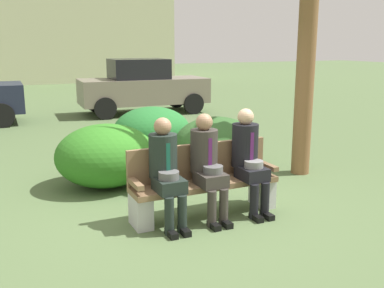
% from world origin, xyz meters
% --- Properties ---
extents(ground_plane, '(80.00, 80.00, 0.00)m').
position_xyz_m(ground_plane, '(0.00, 0.00, 0.00)').
color(ground_plane, '#536A40').
extents(park_bench, '(1.91, 0.44, 0.90)m').
position_xyz_m(park_bench, '(0.12, -0.21, 0.42)').
color(park_bench, brown).
rests_on(park_bench, ground).
extents(seated_man_left, '(0.34, 0.72, 1.30)m').
position_xyz_m(seated_man_left, '(-0.44, -0.34, 0.72)').
color(seated_man_left, '#1E2823').
rests_on(seated_man_left, ground).
extents(seated_man_middle, '(0.34, 0.72, 1.31)m').
position_xyz_m(seated_man_middle, '(0.11, -0.34, 0.73)').
color(seated_man_middle, '#38332D').
rests_on(seated_man_middle, ground).
extents(seated_man_right, '(0.34, 0.72, 1.33)m').
position_xyz_m(seated_man_right, '(0.70, -0.34, 0.74)').
color(seated_man_right, black).
rests_on(seated_man_right, ground).
extents(shrub_near_bench, '(1.46, 1.34, 0.91)m').
position_xyz_m(shrub_near_bench, '(1.25, 1.59, 0.46)').
color(shrub_near_bench, '#2F5927').
rests_on(shrub_near_bench, ground).
extents(shrub_mid_lawn, '(1.53, 1.40, 0.95)m').
position_xyz_m(shrub_mid_lawn, '(-0.71, 1.46, 0.48)').
color(shrub_mid_lawn, '#307720').
rests_on(shrub_mid_lawn, ground).
extents(shrub_far_lawn, '(1.52, 1.39, 0.95)m').
position_xyz_m(shrub_far_lawn, '(0.58, 2.99, 0.47)').
color(shrub_far_lawn, '#297732').
rests_on(shrub_far_lawn, ground).
extents(parked_car_far, '(3.97, 1.86, 1.68)m').
position_xyz_m(parked_car_far, '(2.14, 8.18, 0.84)').
color(parked_car_far, slate).
rests_on(parked_car_far, ground).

